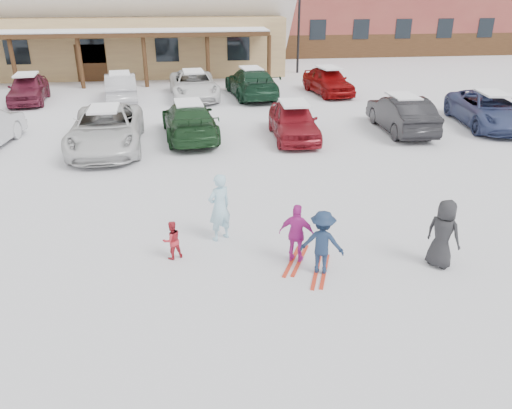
{
  "coord_description": "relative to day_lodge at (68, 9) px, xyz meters",
  "views": [
    {
      "loc": [
        -1.0,
        -9.22,
        5.6
      ],
      "look_at": [
        0.3,
        1.0,
        1.0
      ],
      "focal_mm": 35.0,
      "sensor_mm": 36.0,
      "label": 1
    }
  ],
  "objects": [
    {
      "name": "ground",
      "position": [
        9.0,
        -27.96,
        -3.94
      ],
      "size": [
        160.0,
        160.0,
        0.0
      ],
      "primitive_type": "plane",
      "color": "white",
      "rests_on": "ground"
    },
    {
      "name": "day_lodge",
      "position": [
        0.0,
        0.0,
        0.0
      ],
      "size": [
        29.12,
        12.5,
        10.38
      ],
      "color": "tan",
      "rests_on": "ground"
    },
    {
      "name": "lamp_post",
      "position": [
        15.12,
        -3.38,
        -0.76
      ],
      "size": [
        0.5,
        0.25,
        5.58
      ],
      "color": "black",
      "rests_on": "ground"
    },
    {
      "name": "adult_skier",
      "position": [
        8.49,
        -26.62,
        -3.12
      ],
      "size": [
        0.72,
        0.65,
        1.64
      ],
      "primitive_type": "imported",
      "rotation": [
        0.0,
        0.0,
        3.7
      ],
      "color": "#A2D5E9",
      "rests_on": "ground"
    },
    {
      "name": "toddler_red",
      "position": [
        7.39,
        -27.39,
        -3.5
      ],
      "size": [
        0.53,
        0.48,
        0.89
      ],
      "primitive_type": "imported",
      "rotation": [
        0.0,
        0.0,
        3.55
      ],
      "color": "#B6242F",
      "rests_on": "ground"
    },
    {
      "name": "child_navy",
      "position": [
        10.49,
        -28.38,
        -3.24
      ],
      "size": [
        1.03,
        0.8,
        1.41
      ],
      "primitive_type": "imported",
      "rotation": [
        0.0,
        0.0,
        2.79
      ],
      "color": "#182946",
      "rests_on": "ground"
    },
    {
      "name": "skis_child_navy",
      "position": [
        10.49,
        -28.38,
        -3.93
      ],
      "size": [
        0.67,
        1.38,
        0.03
      ],
      "primitive_type": "cube",
      "rotation": [
        0.0,
        0.0,
        2.79
      ],
      "color": "red",
      "rests_on": "ground"
    },
    {
      "name": "child_magenta",
      "position": [
        10.07,
        -27.88,
        -3.27
      ],
      "size": [
        0.86,
        0.63,
        1.35
      ],
      "primitive_type": "imported",
      "rotation": [
        0.0,
        0.0,
        2.7
      ],
      "color": "#BE2895",
      "rests_on": "ground"
    },
    {
      "name": "skis_child_magenta",
      "position": [
        10.07,
        -27.88,
        -3.93
      ],
      "size": [
        0.77,
        1.35,
        0.03
      ],
      "primitive_type": "cube",
      "rotation": [
        0.0,
        0.0,
        2.7
      ],
      "color": "red",
      "rests_on": "ground"
    },
    {
      "name": "bystander_dark",
      "position": [
        13.09,
        -28.42,
        -3.18
      ],
      "size": [
        0.83,
        0.89,
        1.52
      ],
      "primitive_type": "imported",
      "rotation": [
        0.0,
        0.0,
        2.2
      ],
      "color": "black",
      "rests_on": "ground"
    },
    {
      "name": "parked_car_2",
      "position": [
        4.83,
        -19.03,
        -3.19
      ],
      "size": [
        2.74,
        5.51,
        1.5
      ],
      "primitive_type": "imported",
      "rotation": [
        0.0,
        0.0,
        0.05
      ],
      "color": "silver",
      "rests_on": "ground"
    },
    {
      "name": "parked_car_3",
      "position": [
        7.83,
        -18.0,
        -3.25
      ],
      "size": [
        2.41,
        4.95,
        1.39
      ],
      "primitive_type": "imported",
      "rotation": [
        0.0,
        0.0,
        3.24
      ],
      "color": "#1A3A1E",
      "rests_on": "ground"
    },
    {
      "name": "parked_car_4",
      "position": [
        11.83,
        -18.61,
        -3.24
      ],
      "size": [
        1.77,
        4.16,
        1.4
      ],
      "primitive_type": "imported",
      "rotation": [
        0.0,
        0.0,
        -0.03
      ],
      "color": "maroon",
      "rests_on": "ground"
    },
    {
      "name": "parked_car_5",
      "position": [
        16.36,
        -18.16,
        -3.22
      ],
      "size": [
        1.61,
        4.44,
        1.45
      ],
      "primitive_type": "imported",
      "rotation": [
        0.0,
        0.0,
        3.12
      ],
      "color": "black",
      "rests_on": "ground"
    },
    {
      "name": "parked_car_6",
      "position": [
        20.37,
        -17.86,
        -3.24
      ],
      "size": [
        2.99,
        5.35,
        1.41
      ],
      "primitive_type": "imported",
      "rotation": [
        0.0,
        0.0,
        -0.13
      ],
      "color": "#37436F",
      "rests_on": "ground"
    },
    {
      "name": "parked_car_8",
      "position": [
        -0.2,
        -10.61,
        -3.24
      ],
      "size": [
        2.12,
        4.29,
        1.41
      ],
      "primitive_type": "imported",
      "rotation": [
        0.0,
        0.0,
        0.11
      ],
      "color": "maroon",
      "rests_on": "ground"
    },
    {
      "name": "parked_car_9",
      "position": [
        4.39,
        -10.78,
        -3.25
      ],
      "size": [
        2.03,
        4.39,
        1.39
      ],
      "primitive_type": "imported",
      "rotation": [
        0.0,
        0.0,
        3.28
      ],
      "color": "#B2B1B7",
      "rests_on": "ground"
    },
    {
      "name": "parked_car_10",
      "position": [
        8.1,
        -10.65,
        -3.24
      ],
      "size": [
        2.71,
        5.21,
        1.4
      ],
      "primitive_type": "imported",
      "rotation": [
        0.0,
        0.0,
        0.08
      ],
      "color": "white",
      "rests_on": "ground"
    },
    {
      "name": "parked_car_11",
      "position": [
        11.12,
        -10.71,
        -3.19
      ],
      "size": [
        2.67,
        5.38,
        1.5
      ],
      "primitive_type": "imported",
      "rotation": [
        0.0,
        0.0,
        3.26
      ],
      "color": "#143421",
      "rests_on": "ground"
    },
    {
      "name": "parked_car_12",
      "position": [
        15.33,
        -10.54,
        -3.23
      ],
      "size": [
        2.31,
        4.41,
        1.43
      ],
      "primitive_type": "imported",
      "rotation": [
        0.0,
        0.0,
        0.15
      ],
      "color": "maroon",
      "rests_on": "ground"
    }
  ]
}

